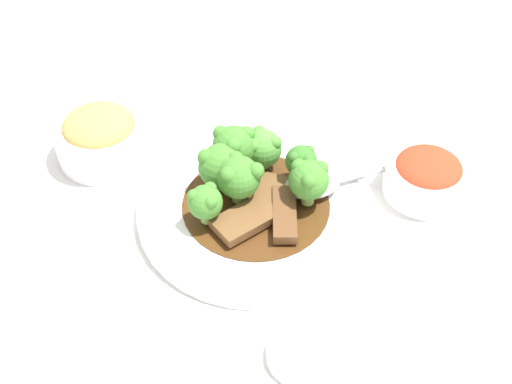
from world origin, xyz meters
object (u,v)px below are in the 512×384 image
(beef_strip_2, at_px, (284,214))
(broccoli_floret_0, at_px, (222,166))
(side_bowl_kimchi, at_px, (427,176))
(broccoli_floret_3, at_px, (205,202))
(sauce_dish, at_px, (300,354))
(serving_spoon, at_px, (329,180))
(side_bowl_appetizer, at_px, (100,136))
(beef_strip_0, at_px, (270,190))
(broccoli_floret_2, at_px, (309,179))
(broccoli_floret_4, at_px, (262,148))
(broccoli_floret_6, at_px, (301,161))
(broccoli_floret_5, at_px, (234,147))
(beef_strip_1, at_px, (245,220))
(broccoli_floret_1, at_px, (239,177))
(main_plate, at_px, (256,208))

(beef_strip_2, distance_m, broccoli_floret_0, 0.09)
(beef_strip_2, height_order, side_bowl_kimchi, side_bowl_kimchi)
(beef_strip_2, relative_size, broccoli_floret_3, 1.65)
(sauce_dish, bearing_deg, serving_spoon, 135.58)
(broccoli_floret_3, distance_m, side_bowl_appetizer, 0.18)
(beef_strip_0, height_order, broccoli_floret_2, broccoli_floret_2)
(broccoli_floret_4, height_order, sauce_dish, broccoli_floret_4)
(broccoli_floret_6, bearing_deg, side_bowl_appetizer, -138.87)
(broccoli_floret_5, xyz_separation_m, side_bowl_appetizer, (-0.12, -0.11, -0.02))
(beef_strip_2, xyz_separation_m, side_bowl_kimchi, (0.04, 0.17, -0.00))
(broccoli_floret_3, xyz_separation_m, side_bowl_kimchi, (0.08, 0.24, -0.02))
(broccoli_floret_6, bearing_deg, broccoli_floret_4, -154.82)
(broccoli_floret_4, xyz_separation_m, broccoli_floret_6, (0.04, 0.02, 0.00))
(beef_strip_1, xyz_separation_m, beef_strip_2, (0.02, 0.04, 0.00))
(broccoli_floret_4, bearing_deg, beef_strip_2, -17.97)
(broccoli_floret_0, xyz_separation_m, side_bowl_appetizer, (-0.14, -0.08, -0.02))
(sauce_dish, bearing_deg, broccoli_floret_1, 163.82)
(beef_strip_0, relative_size, sauce_dish, 0.93)
(main_plate, relative_size, beef_strip_0, 4.41)
(beef_strip_0, relative_size, broccoli_floret_6, 1.25)
(broccoli_floret_5, relative_size, side_bowl_appetizer, 0.56)
(beef_strip_1, bearing_deg, serving_spoon, 88.61)
(beef_strip_2, distance_m, broccoli_floret_2, 0.04)
(main_plate, bearing_deg, side_bowl_kimchi, 66.84)
(broccoli_floret_2, bearing_deg, beef_strip_1, -98.65)
(broccoli_floret_0, xyz_separation_m, broccoli_floret_3, (0.03, -0.04, -0.00))
(serving_spoon, distance_m, sauce_dish, 0.21)
(broccoli_floret_3, relative_size, broccoli_floret_4, 0.96)
(broccoli_floret_2, bearing_deg, broccoli_floret_0, -138.75)
(broccoli_floret_5, bearing_deg, main_plate, -7.91)
(broccoli_floret_3, bearing_deg, side_bowl_kimchi, 70.87)
(broccoli_floret_1, height_order, broccoli_floret_2, broccoli_floret_1)
(broccoli_floret_2, height_order, broccoli_floret_6, broccoli_floret_2)
(sauce_dish, bearing_deg, broccoli_floret_0, 166.75)
(broccoli_floret_6, bearing_deg, beef_strip_0, -96.31)
(main_plate, height_order, beef_strip_2, beef_strip_2)
(broccoli_floret_0, height_order, side_bowl_appetizer, broccoli_floret_0)
(serving_spoon, bearing_deg, main_plate, -105.39)
(sauce_dish, bearing_deg, beef_strip_2, 150.07)
(serving_spoon, xyz_separation_m, side_bowl_appetizer, (-0.20, -0.18, 0.01))
(main_plate, height_order, serving_spoon, serving_spoon)
(serving_spoon, bearing_deg, side_bowl_kimchi, 60.93)
(beef_strip_1, distance_m, broccoli_floret_4, 0.09)
(broccoli_floret_2, distance_m, broccoli_floret_3, 0.11)
(beef_strip_2, relative_size, side_bowl_kimchi, 0.81)
(side_bowl_appetizer, bearing_deg, broccoli_floret_2, 34.48)
(side_bowl_kimchi, bearing_deg, side_bowl_appetizer, -132.78)
(broccoli_floret_0, height_order, serving_spoon, broccoli_floret_0)
(broccoli_floret_4, bearing_deg, beef_strip_0, -23.08)
(broccoli_floret_3, height_order, side_bowl_appetizer, broccoli_floret_3)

